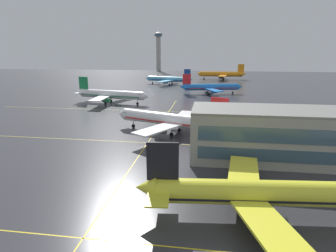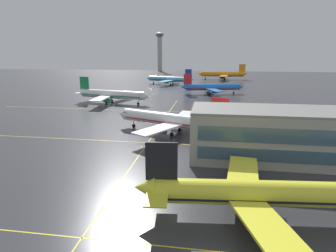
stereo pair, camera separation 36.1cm
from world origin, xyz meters
TOP-DOWN VIEW (x-y plane):
  - ground_plane at (0.00, 0.00)m, footprint 600.00×600.00m
  - airliner_front_gate at (22.31, 6.06)m, footprint 34.98×30.03m
  - airliner_second_row at (4.76, 45.58)m, footprint 35.20×30.14m
  - airliner_third_row at (-28.11, 88.86)m, footprint 36.08×30.71m
  - airliner_far_left_stand at (15.93, 122.84)m, footprint 34.05×28.94m
  - airliner_far_right_stand at (-12.42, 162.05)m, footprint 34.27×29.12m
  - airliner_distant_taxiway at (24.74, 203.89)m, footprint 39.07×33.81m
  - taxiway_markings at (0.00, 36.28)m, footprint 139.05×126.31m
  - control_tower at (-42.77, 292.63)m, footprint 8.82×8.82m

SIDE VIEW (x-z plane):
  - ground_plane at x=0.00m, z-range 0.00..0.00m
  - taxiway_markings at x=0.00m, z-range 0.00..0.01m
  - airliner_far_left_stand at x=15.93m, z-range -1.69..8.98m
  - airliner_far_right_stand at x=-12.42m, z-range -1.70..9.04m
  - airliner_front_gate at x=22.31m, z-range -1.72..9.14m
  - airliner_third_row at x=-28.11m, z-range -1.78..9.47m
  - airliner_second_row at x=4.76m, z-range -1.79..9.49m
  - airliner_distant_taxiway at x=24.74m, z-range -1.93..10.25m
  - control_tower at x=-42.77m, z-range 3.15..45.85m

